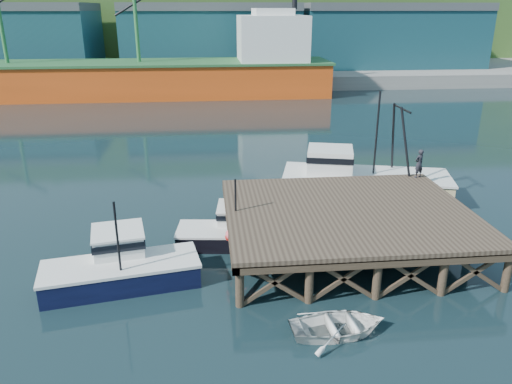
{
  "coord_description": "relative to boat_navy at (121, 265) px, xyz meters",
  "views": [
    {
      "loc": [
        -1.31,
        -22.18,
        11.45
      ],
      "look_at": [
        1.14,
        2.0,
        2.46
      ],
      "focal_mm": 35.0,
      "sensor_mm": 36.0,
      "label": 1
    }
  ],
  "objects": [
    {
      "name": "trawler",
      "position": [
        13.55,
        8.76,
        0.57
      ],
      "size": [
        10.8,
        6.02,
        6.85
      ],
      "rotation": [
        0.0,
        0.0,
        -0.24
      ],
      "color": "beige",
      "rests_on": "ground"
    },
    {
      "name": "warehouse_right",
      "position": [
        35.27,
        67.26,
        5.66
      ],
      "size": [
        30.0,
        16.0,
        9.0
      ],
      "primitive_type": "cube",
      "color": "#194352",
      "rests_on": "far_quay"
    },
    {
      "name": "boat_navy",
      "position": [
        0.0,
        0.0,
        0.0
      ],
      "size": [
        7.03,
        4.27,
        4.19
      ],
      "rotation": [
        0.0,
        0.0,
        0.18
      ],
      "color": "black",
      "rests_on": "ground"
    },
    {
      "name": "dockworker",
      "position": [
        16.17,
        6.66,
        2.13
      ],
      "size": [
        0.73,
        0.62,
        1.69
      ],
      "primitive_type": "imported",
      "rotation": [
        0.0,
        0.0,
        3.56
      ],
      "color": "black",
      "rests_on": "wharf"
    },
    {
      "name": "hillside",
      "position": [
        5.27,
        102.26,
        10.16
      ],
      "size": [
        220.0,
        50.0,
        22.0
      ],
      "primitive_type": "cube",
      "color": "#2D511E",
      "rests_on": "ground"
    },
    {
      "name": "dinghy",
      "position": [
        8.59,
        -4.66,
        -0.47
      ],
      "size": [
        3.81,
        2.86,
        0.75
      ],
      "primitive_type": "imported",
      "rotation": [
        0.0,
        0.0,
        1.65
      ],
      "color": "white",
      "rests_on": "ground"
    },
    {
      "name": "far_quay",
      "position": [
        5.27,
        72.26,
        0.16
      ],
      "size": [
        160.0,
        40.0,
        2.0
      ],
      "primitive_type": "cube",
      "color": "gray",
      "rests_on": "ground"
    },
    {
      "name": "warehouse_mid",
      "position": [
        5.27,
        67.26,
        5.66
      ],
      "size": [
        28.0,
        16.0,
        9.0
      ],
      "primitive_type": "cube",
      "color": "#194352",
      "rests_on": "far_quay"
    },
    {
      "name": "wharf",
      "position": [
        10.77,
        2.07,
        1.1
      ],
      "size": [
        12.0,
        10.0,
        2.62
      ],
      "color": "brown",
      "rests_on": "ground"
    },
    {
      "name": "ground",
      "position": [
        5.27,
        2.26,
        -0.84
      ],
      "size": [
        300.0,
        300.0,
        0.0
      ],
      "primitive_type": "plane",
      "color": "black",
      "rests_on": "ground"
    },
    {
      "name": "boat_black",
      "position": [
        5.35,
        3.46,
        -0.15
      ],
      "size": [
        6.29,
        5.25,
        3.76
      ],
      "rotation": [
        0.0,
        0.0,
        -0.11
      ],
      "color": "black",
      "rests_on": "ground"
    },
    {
      "name": "cargo_ship",
      "position": [
        -3.19,
        50.26,
        2.47
      ],
      "size": [
        55.5,
        10.0,
        13.75
      ],
      "color": "#E54F15",
      "rests_on": "ground"
    }
  ]
}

